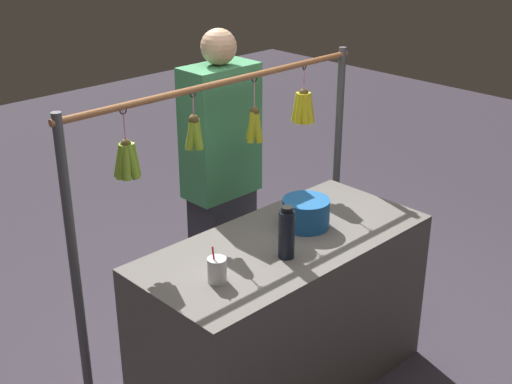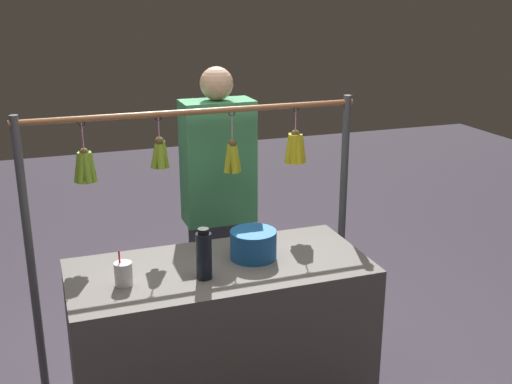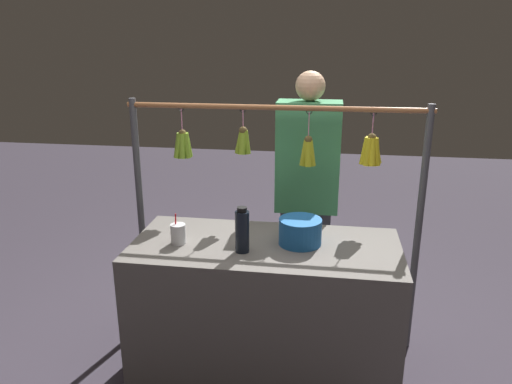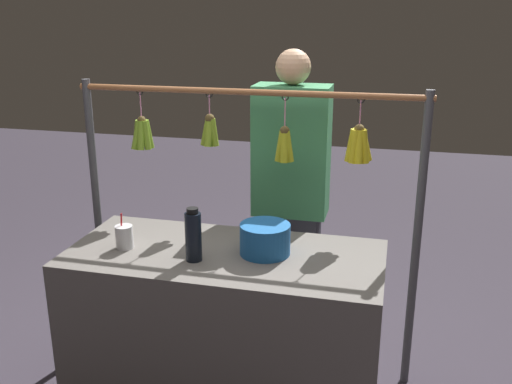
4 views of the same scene
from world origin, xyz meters
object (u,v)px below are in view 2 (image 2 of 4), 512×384
(water_bottle, at_px, (204,255))
(vendor_person, at_px, (219,215))
(drink_cup, at_px, (123,274))
(blue_bucket, at_px, (253,244))

(water_bottle, height_order, vendor_person, vendor_person)
(drink_cup, bearing_deg, vendor_person, -132.63)
(blue_bucket, xyz_separation_m, drink_cup, (0.68, 0.10, -0.02))
(water_bottle, relative_size, blue_bucket, 1.06)
(drink_cup, bearing_deg, water_bottle, 171.62)
(blue_bucket, distance_m, vendor_person, 0.64)
(drink_cup, relative_size, vendor_person, 0.10)
(water_bottle, height_order, blue_bucket, water_bottle)
(blue_bucket, bearing_deg, water_bottle, 26.67)
(water_bottle, distance_m, blue_bucket, 0.34)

